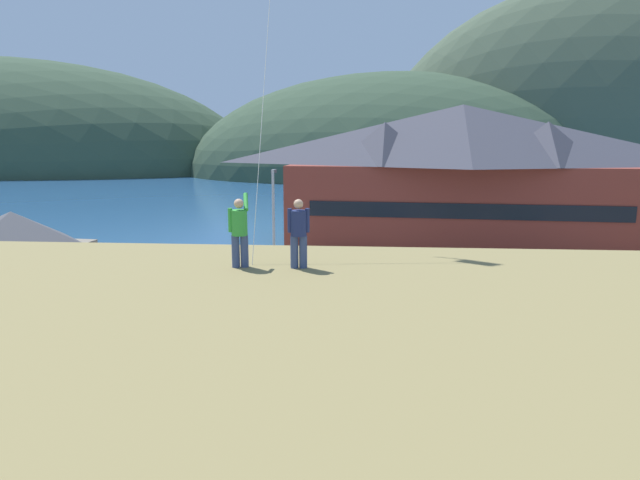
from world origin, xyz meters
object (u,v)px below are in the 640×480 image
(parked_car_lone_by_shed, at_px, (531,331))
(wharf_dock, at_px, (340,220))
(parked_car_front_row_red, at_px, (355,321))
(parked_car_back_row_right, at_px, (355,283))
(person_kite_flyer, at_px, (239,230))
(person_companion, at_px, (299,231))
(moored_boat_wharfside, at_px, (310,212))
(harbor_lodge, at_px, (460,174))
(parked_car_mid_row_near, at_px, (132,284))
(parking_light_pole, at_px, (274,218))
(moored_boat_inner_slip, at_px, (303,221))
(parked_car_mid_row_far, at_px, (229,325))
(storage_shed_near_lot, at_px, (16,260))
(moored_boat_outer_mooring, at_px, (375,222))

(parked_car_lone_by_shed, bearing_deg, wharf_dock, 104.79)
(parked_car_front_row_red, bearing_deg, wharf_dock, 93.30)
(parked_car_back_row_right, bearing_deg, parked_car_front_row_red, -89.52)
(person_kite_flyer, xyz_separation_m, person_companion, (1.49, 0.02, -0.02))
(moored_boat_wharfside, bearing_deg, person_companion, -85.04)
(harbor_lodge, xyz_separation_m, person_kite_flyer, (-10.86, -30.20, 0.51))
(parked_car_mid_row_near, bearing_deg, parking_light_pole, 32.11)
(parked_car_mid_row_near, distance_m, parking_light_pole, 8.90)
(harbor_lodge, distance_m, parked_car_back_row_right, 17.61)
(parked_car_lone_by_shed, height_order, parking_light_pole, parking_light_pole)
(parked_car_mid_row_near, distance_m, parked_car_back_row_right, 12.10)
(parked_car_back_row_right, height_order, parked_car_lone_by_shed, same)
(harbor_lodge, height_order, parked_car_mid_row_near, harbor_lodge)
(moored_boat_inner_slip, distance_m, parked_car_mid_row_far, 31.35)
(moored_boat_inner_slip, bearing_deg, moored_boat_wharfside, 89.28)
(moored_boat_inner_slip, height_order, parked_car_mid_row_far, moored_boat_inner_slip)
(harbor_lodge, xyz_separation_m, person_companion, (-9.36, -30.17, 0.49))
(person_companion, bearing_deg, storage_shed_near_lot, 142.02)
(moored_boat_inner_slip, xyz_separation_m, person_companion, (4.09, -39.47, 5.82))
(parked_car_mid_row_near, bearing_deg, moored_boat_inner_slip, 75.24)
(wharf_dock, height_order, moored_boat_outer_mooring, moored_boat_outer_mooring)
(parked_car_lone_by_shed, bearing_deg, parked_car_front_row_red, 174.51)
(moored_boat_wharfside, relative_size, parked_car_back_row_right, 1.59)
(wharf_dock, relative_size, parked_car_lone_by_shed, 3.11)
(parked_car_front_row_red, relative_size, parked_car_mid_row_far, 1.00)
(parked_car_mid_row_far, bearing_deg, harbor_lodge, 58.94)
(storage_shed_near_lot, height_order, moored_boat_inner_slip, storage_shed_near_lot)
(parked_car_mid_row_near, xyz_separation_m, parked_car_lone_by_shed, (19.32, -5.85, 0.00))
(moored_boat_wharfside, bearing_deg, moored_boat_outer_mooring, -44.95)
(wharf_dock, xyz_separation_m, moored_boat_wharfside, (-3.40, 3.06, 0.37))
(storage_shed_near_lot, bearing_deg, parked_car_mid_row_far, -20.04)
(parked_car_mid_row_far, xyz_separation_m, person_companion, (3.92, -8.12, 5.47))
(moored_boat_inner_slip, distance_m, parked_car_mid_row_near, 26.14)
(moored_boat_inner_slip, relative_size, person_kite_flyer, 3.89)
(parked_car_back_row_right, distance_m, person_companion, 16.33)
(moored_boat_wharfside, bearing_deg, parked_car_front_row_red, -81.78)
(parked_car_back_row_right, bearing_deg, parked_car_mid_row_far, -125.91)
(parked_car_back_row_right, distance_m, person_kite_flyer, 16.54)
(moored_boat_wharfside, relative_size, moored_boat_outer_mooring, 0.81)
(moored_boat_inner_slip, bearing_deg, parked_car_front_row_red, -79.86)
(storage_shed_near_lot, xyz_separation_m, parking_light_pole, (12.42, 6.09, 1.38))
(wharf_dock, distance_m, moored_boat_wharfside, 4.58)
(parked_car_front_row_red, height_order, person_kite_flyer, person_kite_flyer)
(moored_boat_outer_mooring, bearing_deg, parking_light_pole, -108.10)
(parking_light_pole, bearing_deg, parked_car_back_row_right, -33.73)
(moored_boat_outer_mooring, relative_size, parked_car_mid_row_near, 1.93)
(storage_shed_near_lot, xyz_separation_m, moored_boat_wharfside, (12.07, 33.60, -1.97))
(harbor_lodge, xyz_separation_m, parked_car_mid_row_far, (-13.28, -22.06, -4.98))
(storage_shed_near_lot, distance_m, parked_car_lone_by_shed, 25.05)
(wharf_dock, bearing_deg, parked_car_mid_row_near, -109.33)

